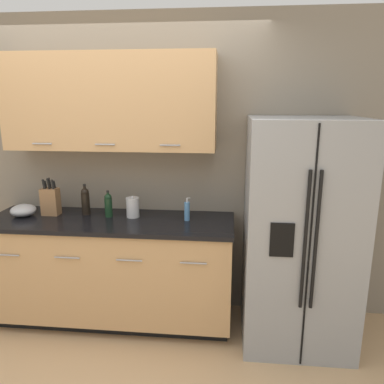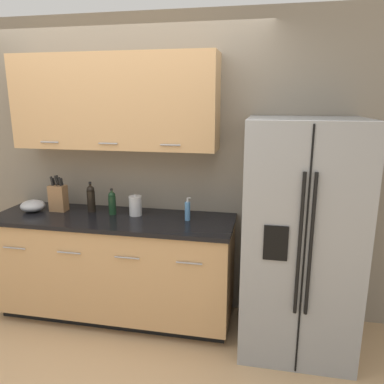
% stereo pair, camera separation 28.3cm
% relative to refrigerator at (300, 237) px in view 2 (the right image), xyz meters
% --- Properties ---
extents(wall_back, '(10.00, 0.39, 2.60)m').
position_rel_refrigerator_xyz_m(wall_back, '(-1.51, 0.37, 0.56)').
color(wall_back, gray).
rests_on(wall_back, ground_plane).
extents(counter_unit, '(2.06, 0.64, 0.93)m').
position_rel_refrigerator_xyz_m(counter_unit, '(-1.53, 0.08, -0.41)').
color(counter_unit, black).
rests_on(counter_unit, ground_plane).
extents(refrigerator, '(0.83, 0.79, 1.77)m').
position_rel_refrigerator_xyz_m(refrigerator, '(0.00, 0.00, 0.00)').
color(refrigerator, gray).
rests_on(refrigerator, ground_plane).
extents(knife_block, '(0.14, 0.10, 0.32)m').
position_rel_refrigerator_xyz_m(knife_block, '(-2.07, 0.14, 0.17)').
color(knife_block, olive).
rests_on(knife_block, counter_unit).
extents(wine_bottle, '(0.07, 0.07, 0.27)m').
position_rel_refrigerator_xyz_m(wine_bottle, '(-1.77, 0.18, 0.17)').
color(wine_bottle, black).
rests_on(wine_bottle, counter_unit).
extents(soap_dispenser, '(0.05, 0.04, 0.19)m').
position_rel_refrigerator_xyz_m(soap_dispenser, '(-0.89, 0.11, 0.12)').
color(soap_dispenser, '#4C7FB2').
rests_on(soap_dispenser, counter_unit).
extents(oil_bottle, '(0.06, 0.06, 0.23)m').
position_rel_refrigerator_xyz_m(oil_bottle, '(-1.56, 0.14, 0.15)').
color(oil_bottle, black).
rests_on(oil_bottle, counter_unit).
extents(steel_canister, '(0.11, 0.11, 0.18)m').
position_rel_refrigerator_xyz_m(steel_canister, '(-1.35, 0.15, 0.13)').
color(steel_canister, '#B7B7BA').
rests_on(steel_canister, counter_unit).
extents(mixing_bowl, '(0.21, 0.21, 0.10)m').
position_rel_refrigerator_xyz_m(mixing_bowl, '(-2.29, 0.08, 0.09)').
color(mixing_bowl, '#A3A3A5').
rests_on(mixing_bowl, counter_unit).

